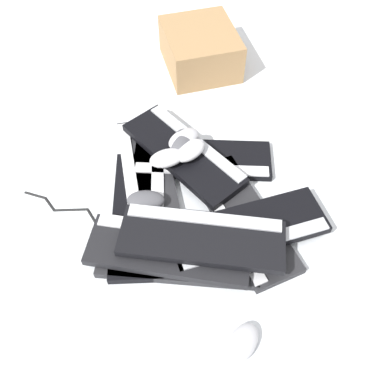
% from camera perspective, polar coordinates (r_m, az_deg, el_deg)
% --- Properties ---
extents(ground_plane, '(3.20, 3.20, 0.00)m').
position_cam_1_polar(ground_plane, '(1.34, -0.31, 1.20)').
color(ground_plane, silver).
extents(keyboard_0, '(0.34, 0.46, 0.03)m').
position_cam_1_polar(keyboard_0, '(1.27, -7.00, -2.66)').
color(keyboard_0, black).
rests_on(keyboard_0, ground).
extents(keyboard_1, '(0.45, 0.38, 0.03)m').
position_cam_1_polar(keyboard_1, '(1.19, -1.74, -8.54)').
color(keyboard_1, '#232326').
rests_on(keyboard_1, ground).
extents(keyboard_2, '(0.20, 0.45, 0.03)m').
position_cam_1_polar(keyboard_2, '(1.26, 6.65, -3.46)').
color(keyboard_2, '#232326').
rests_on(keyboard_2, ground).
extents(keyboard_3, '(0.45, 0.36, 0.03)m').
position_cam_1_polar(keyboard_3, '(1.38, 1.37, 4.35)').
color(keyboard_3, black).
rests_on(keyboard_3, ground).
extents(keyboard_4, '(0.29, 0.46, 0.03)m').
position_cam_1_polar(keyboard_4, '(1.36, -6.08, 2.75)').
color(keyboard_4, '#232326').
rests_on(keyboard_4, ground).
extents(keyboard_5, '(0.46, 0.24, 0.03)m').
position_cam_1_polar(keyboard_5, '(1.20, 7.54, -4.95)').
color(keyboard_5, black).
rests_on(keyboard_5, keyboard_2).
extents(keyboard_6, '(0.23, 0.46, 0.03)m').
position_cam_1_polar(keyboard_6, '(1.36, -1.12, 5.24)').
color(keyboard_6, black).
rests_on(keyboard_6, keyboard_3).
extents(keyboard_7, '(0.43, 0.40, 0.03)m').
position_cam_1_polar(keyboard_7, '(1.16, -3.07, -7.61)').
color(keyboard_7, black).
rests_on(keyboard_7, keyboard_1).
extents(keyboard_8, '(0.44, 0.39, 0.03)m').
position_cam_1_polar(keyboard_8, '(1.15, 1.34, -6.07)').
color(keyboard_8, black).
rests_on(keyboard_8, keyboard_7).
extents(mouse_0, '(0.12, 0.09, 0.04)m').
position_cam_1_polar(mouse_0, '(1.35, -1.13, 7.12)').
color(mouse_0, '#B7B7BC').
rests_on(mouse_0, keyboard_6).
extents(mouse_1, '(0.12, 0.13, 0.04)m').
position_cam_1_polar(mouse_1, '(1.35, -1.35, 6.74)').
color(mouse_1, '#4C4C51').
rests_on(mouse_1, keyboard_6).
extents(mouse_2, '(0.13, 0.11, 0.04)m').
position_cam_1_polar(mouse_2, '(1.10, 6.69, -19.36)').
color(mouse_2, '#B7B7BC').
rests_on(mouse_2, ground).
extents(mouse_3, '(0.12, 0.08, 0.04)m').
position_cam_1_polar(mouse_3, '(1.30, -3.33, 4.55)').
color(mouse_3, silver).
rests_on(mouse_3, keyboard_6).
extents(mouse_4, '(0.12, 0.09, 0.04)m').
position_cam_1_polar(mouse_4, '(1.32, -0.28, 5.56)').
color(mouse_4, silver).
rests_on(mouse_4, keyboard_6).
extents(mouse_5, '(0.13, 0.11, 0.04)m').
position_cam_1_polar(mouse_5, '(1.25, -6.18, -1.08)').
color(mouse_5, '#4C4C51').
rests_on(mouse_5, keyboard_0).
extents(cable_0, '(0.19, 0.41, 0.01)m').
position_cam_1_polar(cable_0, '(1.29, -14.43, -3.98)').
color(cable_0, black).
rests_on(cable_0, ground).
extents(cardboard_box, '(0.32, 0.35, 0.15)m').
position_cam_1_polar(cardboard_box, '(1.71, 1.11, 18.50)').
color(cardboard_box, '#9E774C').
rests_on(cardboard_box, ground).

